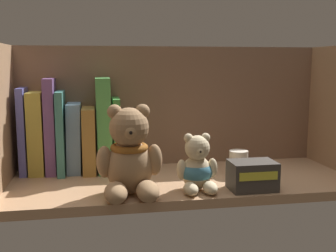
{
  "coord_description": "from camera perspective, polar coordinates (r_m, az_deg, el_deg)",
  "views": [
    {
      "loc": [
        -19.34,
        -89.07,
        28.46
      ],
      "look_at": [
        -3.57,
        0.0,
        14.44
      ],
      "focal_mm": 43.58,
      "sensor_mm": 36.0,
      "label": 1
    }
  ],
  "objects": [
    {
      "name": "book_4",
      "position": [
        1.03,
        -12.97,
        -1.53
      ],
      "size": [
        3.56,
        10.77,
        16.91
      ],
      "primitive_type": "cube",
      "rotation": [
        0.0,
        0.02,
        0.0
      ],
      "color": "#6B8DAD",
      "rests_on": "shelf_board"
    },
    {
      "name": "book_5",
      "position": [
        1.03,
        -10.97,
        -1.77
      ],
      "size": [
        3.09,
        14.17,
        15.79
      ],
      "primitive_type": "cube",
      "color": "olive",
      "rests_on": "shelf_board"
    },
    {
      "name": "teddy_bear_smaller",
      "position": [
        0.86,
        4.1,
        -5.9
      ],
      "size": [
        8.73,
        9.07,
        12.07
      ],
      "color": "beige",
      "rests_on": "shelf_board"
    },
    {
      "name": "book_1",
      "position": [
        1.03,
        -17.82,
        -0.88
      ],
      "size": [
        3.52,
        10.45,
        19.69
      ],
      "primitive_type": "cube",
      "color": "#A6943A",
      "rests_on": "shelf_board"
    },
    {
      "name": "small_product_box",
      "position": [
        0.88,
        11.7,
        -6.79
      ],
      "size": [
        9.59,
        6.84,
        6.1
      ],
      "color": "#38332D",
      "rests_on": "shelf_board"
    },
    {
      "name": "pillar_candle",
      "position": [
        0.99,
        9.83,
        -5.08
      ],
      "size": [
        4.46,
        4.46,
        5.87
      ],
      "primitive_type": "cylinder",
      "color": "silver",
      "rests_on": "shelf_board"
    },
    {
      "name": "book_7",
      "position": [
        1.03,
        -7.29,
        -1.05
      ],
      "size": [
        1.65,
        12.97,
        18.04
      ],
      "primitive_type": "cube",
      "color": "#357E34",
      "rests_on": "shelf_board"
    },
    {
      "name": "book_6",
      "position": [
        1.02,
        -8.97,
        0.26
      ],
      "size": [
        3.74,
        13.3,
        23.0
      ],
      "primitive_type": "cube",
      "rotation": [
        0.0,
        -0.01,
        0.0
      ],
      "color": "#4E9D4C",
      "rests_on": "shelf_board"
    },
    {
      "name": "shelf_back_panel",
      "position": [
        1.07,
        0.44,
        2.3
      ],
      "size": [
        80.19,
        1.2,
        32.65
      ],
      "primitive_type": "cube",
      "color": "brown",
      "rests_on": "ground"
    },
    {
      "name": "book_3",
      "position": [
        1.03,
        -14.62,
        -0.74
      ],
      "size": [
        1.73,
        14.08,
        19.88
      ],
      "primitive_type": "cube",
      "color": "#3B7871",
      "rests_on": "shelf_board"
    },
    {
      "name": "teddy_bear_larger",
      "position": [
        0.82,
        -5.38,
        -4.34
      ],
      "size": [
        13.29,
        13.41,
        18.38
      ],
      "color": "#93704C",
      "rests_on": "shelf_board"
    },
    {
      "name": "book_2",
      "position": [
        1.03,
        -16.01,
        0.05
      ],
      "size": [
        2.38,
        11.0,
        22.87
      ],
      "primitive_type": "cube",
      "color": "#6D467F",
      "rests_on": "shelf_board"
    },
    {
      "name": "book_0",
      "position": [
        1.04,
        -19.47,
        -0.64
      ],
      "size": [
        1.69,
        9.7,
        20.7
      ],
      "primitive_type": "cube",
      "color": "#5256AD",
      "rests_on": "shelf_board"
    },
    {
      "name": "shelf_board",
      "position": [
        0.95,
        2.13,
        -7.96
      ],
      "size": [
        77.79,
        29.65,
        2.0
      ],
      "primitive_type": "cube",
      "color": "#A87F5B",
      "rests_on": "ground"
    }
  ]
}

